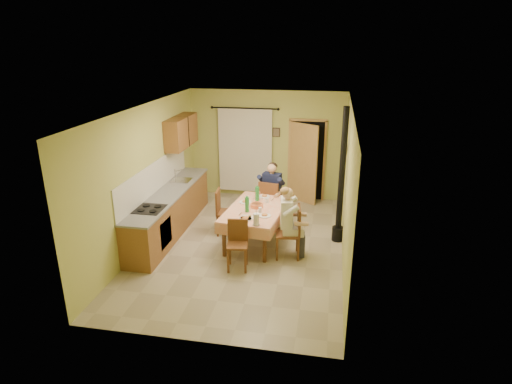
% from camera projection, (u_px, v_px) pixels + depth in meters
% --- Properties ---
extents(floor, '(4.00, 6.00, 0.01)m').
position_uv_depth(floor, '(243.00, 245.00, 8.77)').
color(floor, tan).
rests_on(floor, ground).
extents(room_shell, '(4.04, 6.04, 2.82)m').
position_uv_depth(room_shell, '(242.00, 160.00, 8.16)').
color(room_shell, '#BEC364').
rests_on(room_shell, ground).
extents(kitchen_run, '(0.64, 3.64, 1.56)m').
position_uv_depth(kitchen_run, '(170.00, 211.00, 9.27)').
color(kitchen_run, brown).
rests_on(kitchen_run, ground).
extents(upper_cabinets, '(0.35, 1.40, 0.70)m').
position_uv_depth(upper_cabinets, '(181.00, 132.00, 9.99)').
color(upper_cabinets, brown).
rests_on(upper_cabinets, room_shell).
extents(curtain, '(1.70, 0.07, 2.22)m').
position_uv_depth(curtain, '(245.00, 150.00, 11.12)').
color(curtain, black).
rests_on(curtain, ground).
extents(doorway, '(0.96, 0.49, 2.15)m').
position_uv_depth(doorway, '(305.00, 161.00, 10.90)').
color(doorway, black).
rests_on(doorway, ground).
extents(dining_table, '(1.29, 1.93, 0.76)m').
position_uv_depth(dining_table, '(256.00, 225.00, 8.81)').
color(dining_table, '#E89C7A').
rests_on(dining_table, ground).
extents(tableware, '(0.77, 1.67, 0.33)m').
position_uv_depth(tableware, '(255.00, 207.00, 8.56)').
color(tableware, white).
rests_on(tableware, dining_table).
extents(chair_far, '(0.54, 0.54, 1.03)m').
position_uv_depth(chair_far, '(271.00, 211.00, 9.77)').
color(chair_far, brown).
rests_on(chair_far, ground).
extents(chair_near, '(0.42, 0.42, 0.92)m').
position_uv_depth(chair_near, '(238.00, 254.00, 7.82)').
color(chair_near, brown).
rests_on(chair_near, ground).
extents(chair_right, '(0.52, 0.52, 1.03)m').
position_uv_depth(chair_right, '(288.00, 242.00, 8.27)').
color(chair_right, brown).
rests_on(chair_right, ground).
extents(chair_left, '(0.47, 0.47, 0.99)m').
position_uv_depth(chair_left, '(227.00, 221.00, 9.24)').
color(chair_left, brown).
rests_on(chair_left, ground).
extents(man_far, '(0.63, 0.53, 1.39)m').
position_uv_depth(man_far, '(271.00, 186.00, 9.58)').
color(man_far, '#141938').
rests_on(man_far, chair_far).
extents(man_right, '(0.51, 0.62, 1.39)m').
position_uv_depth(man_right, '(288.00, 214.00, 8.07)').
color(man_right, silver).
rests_on(man_right, chair_right).
extents(stove_flue, '(0.24, 0.24, 2.80)m').
position_uv_depth(stove_flue, '(340.00, 195.00, 8.66)').
color(stove_flue, black).
rests_on(stove_flue, ground).
extents(picture_back, '(0.19, 0.03, 0.23)m').
position_uv_depth(picture_back, '(276.00, 132.00, 10.89)').
color(picture_back, black).
rests_on(picture_back, room_shell).
extents(picture_right, '(0.03, 0.31, 0.21)m').
position_uv_depth(picture_right, '(346.00, 148.00, 8.92)').
color(picture_right, brown).
rests_on(picture_right, room_shell).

